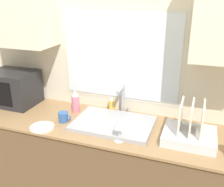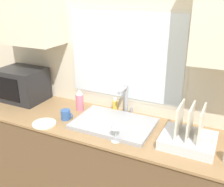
# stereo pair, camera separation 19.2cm
# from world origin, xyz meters

# --- Properties ---
(countertop) EXTENTS (2.52, 0.62, 0.93)m
(countertop) POSITION_xyz_m (0.00, 0.30, 0.46)
(countertop) COLOR brown
(countertop) RESTS_ON ground_plane
(wall_back) EXTENTS (6.00, 0.38, 2.60)m
(wall_back) POSITION_xyz_m (0.00, 0.59, 1.41)
(wall_back) COLOR beige
(wall_back) RESTS_ON ground_plane
(sink_basin) EXTENTS (0.61, 0.42, 0.03)m
(sink_basin) POSITION_xyz_m (0.04, 0.30, 0.94)
(sink_basin) COLOR #9EA0A5
(sink_basin) RESTS_ON countertop
(faucet) EXTENTS (0.08, 0.17, 0.26)m
(faucet) POSITION_xyz_m (0.05, 0.52, 1.08)
(faucet) COLOR #99999E
(faucet) RESTS_ON countertop
(microwave) EXTENTS (0.41, 0.33, 0.31)m
(microwave) POSITION_xyz_m (-0.96, 0.40, 1.08)
(microwave) COLOR #232326
(microwave) RESTS_ON countertop
(dish_rack) EXTENTS (0.36, 0.31, 0.29)m
(dish_rack) POSITION_xyz_m (0.63, 0.26, 0.99)
(dish_rack) COLOR silver
(dish_rack) RESTS_ON countertop
(spray_bottle) EXTENTS (0.07, 0.07, 0.20)m
(spray_bottle) POSITION_xyz_m (-0.35, 0.42, 1.02)
(spray_bottle) COLOR #D8728C
(spray_bottle) RESTS_ON countertop
(soap_bottle) EXTENTS (0.05, 0.05, 0.13)m
(soap_bottle) POSITION_xyz_m (-0.06, 0.53, 0.98)
(soap_bottle) COLOR gold
(soap_bottle) RESTS_ON countertop
(mug_near_sink) EXTENTS (0.11, 0.08, 0.08)m
(mug_near_sink) POSITION_xyz_m (-0.36, 0.22, 0.97)
(mug_near_sink) COLOR #335999
(mug_near_sink) RESTS_ON countertop
(wine_glass) EXTENTS (0.07, 0.07, 0.17)m
(wine_glass) POSITION_xyz_m (0.15, 0.09, 1.06)
(wine_glass) COLOR silver
(wine_glass) RESTS_ON countertop
(small_plate) EXTENTS (0.19, 0.19, 0.01)m
(small_plate) POSITION_xyz_m (-0.46, 0.07, 0.93)
(small_plate) COLOR silver
(small_plate) RESTS_ON countertop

